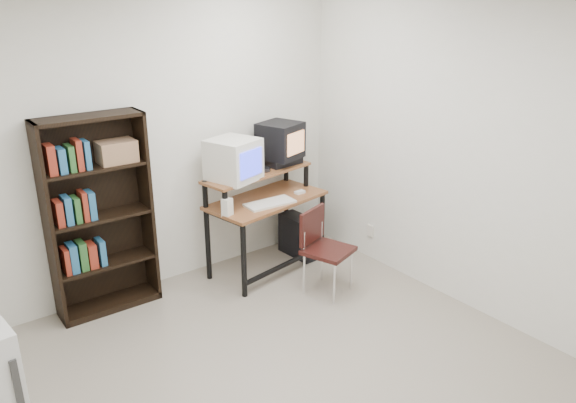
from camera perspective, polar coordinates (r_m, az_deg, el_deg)
floor at (r=4.07m, az=-0.64°, el=-18.97°), size 4.00×4.00×0.01m
back_wall at (r=5.07m, az=-14.39°, el=5.14°), size 4.00×0.01×2.60m
right_wall at (r=4.80m, az=18.86°, el=3.84°), size 0.01×4.00×2.60m
computer_desk at (r=5.40m, az=-2.34°, el=-0.16°), size 1.24×0.76×0.98m
crt_monitor at (r=5.12m, az=-5.55°, el=4.24°), size 0.51×0.51×0.38m
vcr at (r=5.59m, az=-0.70°, el=4.12°), size 0.38×0.29×0.08m
crt_tv at (r=5.52m, az=-0.78°, el=6.22°), size 0.47×0.46×0.35m
cd_spindle at (r=5.37m, az=-2.42°, el=3.23°), size 0.14×0.14×0.05m
keyboard at (r=5.22m, az=-1.85°, el=-0.25°), size 0.48×0.23×0.03m
mousepad at (r=5.51m, az=1.11°, el=0.72°), size 0.25×0.22×0.01m
mouse at (r=5.51m, az=1.20°, el=0.92°), size 0.10×0.06×0.03m
desk_speaker at (r=4.97m, az=-6.20°, el=-0.62°), size 0.10×0.10×0.17m
pc_tower at (r=5.84m, az=1.15°, el=-3.53°), size 0.22×0.46×0.42m
school_chair at (r=5.06m, az=3.50°, el=-4.21°), size 0.49×0.49×0.78m
bookshelf at (r=4.90m, az=-18.73°, el=-1.11°), size 0.85×0.30×1.69m
wall_outlet at (r=5.80m, az=8.36°, el=-2.95°), size 0.02×0.08×0.12m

